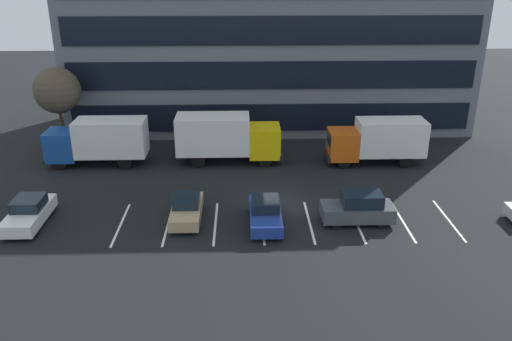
{
  "coord_description": "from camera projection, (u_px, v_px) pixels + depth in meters",
  "views": [
    {
      "loc": [
        -2.58,
        -30.24,
        14.68
      ],
      "look_at": [
        -1.65,
        2.27,
        1.4
      ],
      "focal_mm": 36.86,
      "sensor_mm": 36.0,
      "label": 1
    }
  ],
  "objects": [
    {
      "name": "box_truck_blue",
      "position": [
        99.0,
        140.0,
        39.29
      ],
      "size": [
        7.53,
        2.49,
        3.49
      ],
      "color": "#194799",
      "rests_on": "ground_plane"
    },
    {
      "name": "box_truck_orange",
      "position": [
        378.0,
        139.0,
        39.52
      ],
      "size": [
        7.34,
        2.43,
        3.4
      ],
      "color": "#D85914",
      "rests_on": "ground_plane"
    },
    {
      "name": "suv_charcoal",
      "position": [
        358.0,
        208.0,
        30.95
      ],
      "size": [
        4.23,
        1.79,
        1.91
      ],
      "color": "#474C51",
      "rests_on": "ground_plane"
    },
    {
      "name": "office_building",
      "position": [
        269.0,
        25.0,
        46.81
      ],
      "size": [
        35.18,
        10.39,
        18.0
      ],
      "color": "slate",
      "rests_on": "ground_plane"
    },
    {
      "name": "box_truck_yellow",
      "position": [
        226.0,
        136.0,
        39.7
      ],
      "size": [
        7.96,
        2.63,
        3.69
      ],
      "color": "yellow",
      "rests_on": "ground_plane"
    },
    {
      "name": "sedan_navy",
      "position": [
        265.0,
        213.0,
        30.76
      ],
      "size": [
        1.83,
        4.37,
        1.56
      ],
      "color": "navy",
      "rests_on": "ground_plane"
    },
    {
      "name": "bare_tree",
      "position": [
        57.0,
        91.0,
        41.05
      ],
      "size": [
        3.61,
        3.61,
        6.78
      ],
      "color": "#473323",
      "rests_on": "ground_plane"
    },
    {
      "name": "sedan_tan",
      "position": [
        187.0,
        209.0,
        31.35
      ],
      "size": [
        1.73,
        4.14,
        1.48
      ],
      "color": "tan",
      "rests_on": "ground_plane"
    },
    {
      "name": "lot_markings",
      "position": [
        286.0,
        222.0,
        31.28
      ],
      "size": [
        19.74,
        5.4,
        0.01
      ],
      "color": "silver",
      "rests_on": "ground_plane"
    },
    {
      "name": "sedan_white",
      "position": [
        29.0,
        212.0,
        30.8
      ],
      "size": [
        1.87,
        4.46,
        1.6
      ],
      "color": "white",
      "rests_on": "ground_plane"
    },
    {
      "name": "ground_plane",
      "position": [
        283.0,
        204.0,
        33.6
      ],
      "size": [
        120.0,
        120.0,
        0.0
      ],
      "primitive_type": "plane",
      "color": "black"
    }
  ]
}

